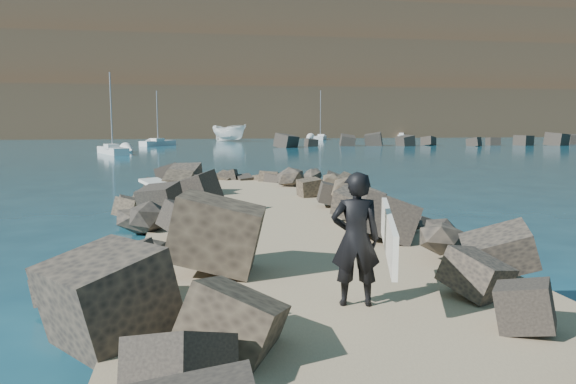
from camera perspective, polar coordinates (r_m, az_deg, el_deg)
name	(u,v)px	position (r m, az deg, el deg)	size (l,w,h in m)	color
ground	(281,250)	(13.21, -0.74, -5.94)	(800.00, 800.00, 0.00)	#0F384C
jetty	(297,258)	(11.22, 0.88, -6.72)	(6.00, 26.00, 0.60)	#8C7759
riprap_left	(148,248)	(11.51, -14.00, -5.56)	(2.60, 22.00, 1.00)	black
riprap_right	(424,238)	(12.49, 13.67, -4.56)	(2.60, 22.00, 1.00)	black
breakwater_secondary	(480,141)	(77.21, 18.91, 4.95)	(52.00, 4.00, 1.20)	black
headland	(230,79)	(173.61, -5.95, 11.36)	(360.00, 140.00, 32.00)	#2D4919
surfboard_resting	(176,197)	(15.01, -11.34, -0.46)	(0.61, 2.46, 0.08)	silver
boat_imported	(230,133)	(89.11, -5.96, 6.01)	(2.61, 6.95, 2.68)	white
surfer_with_board	(360,238)	(7.35, 7.36, -4.70)	(1.13, 2.11, 1.75)	black
sailboat_a	(113,150)	(55.47, -17.40, 4.06)	(3.66, 6.43, 7.75)	silver
sailboat_f	(400,136)	(111.10, 11.27, 5.60)	(1.97, 5.37, 6.53)	silver
sailboat_b	(158,143)	(73.84, -13.07, 4.87)	(4.43, 5.41, 7.10)	silver
sailboat_d	(320,138)	(97.00, 3.31, 5.53)	(3.71, 7.18, 8.51)	silver
headland_buildings	(255,13)	(168.84, -3.42, 17.66)	(137.50, 30.50, 5.00)	white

